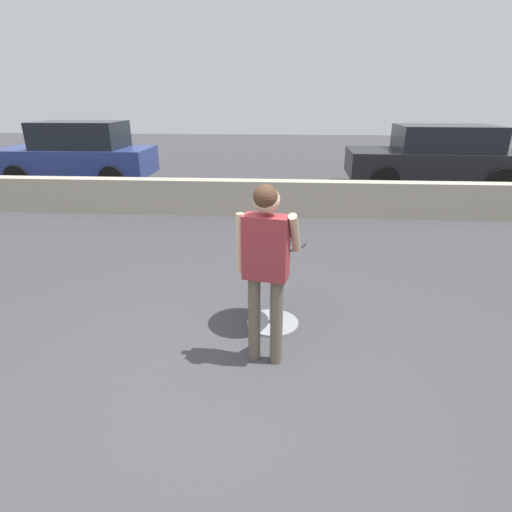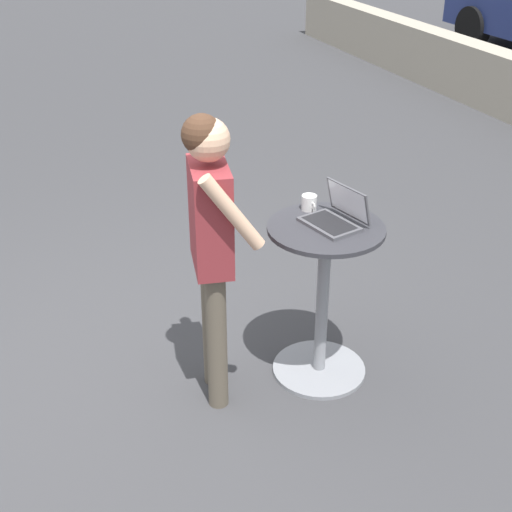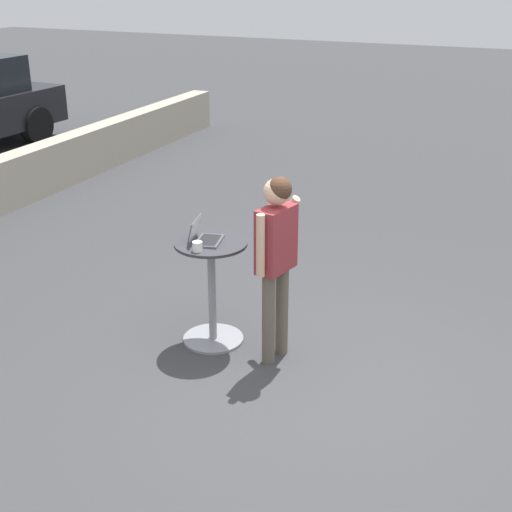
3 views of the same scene
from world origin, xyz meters
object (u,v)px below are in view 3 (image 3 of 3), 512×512
object	(u,v)px
standing_person	(276,248)
cafe_table	(212,287)
laptop	(204,237)
coffee_mug	(197,246)

from	to	relation	value
standing_person	cafe_table	bearing A→B (deg)	85.07
laptop	coffee_mug	world-z (taller)	laptop
standing_person	laptop	bearing A→B (deg)	86.32
laptop	coffee_mug	size ratio (longest dim) A/B	3.09
cafe_table	standing_person	bearing A→B (deg)	-94.93
standing_person	coffee_mug	bearing A→B (deg)	105.15
laptop	coffee_mug	distance (m)	0.22
laptop	standing_person	bearing A→B (deg)	-93.68
laptop	cafe_table	bearing A→B (deg)	-80.75
coffee_mug	standing_person	bearing A→B (deg)	-74.85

